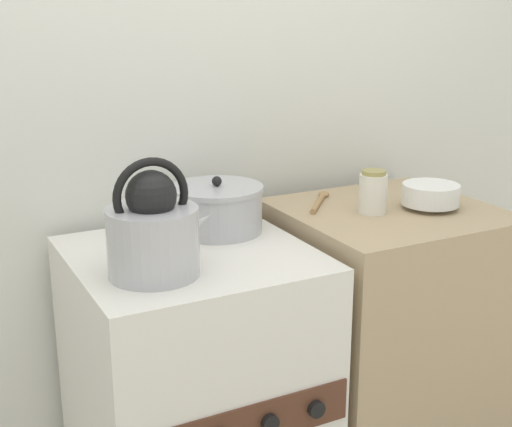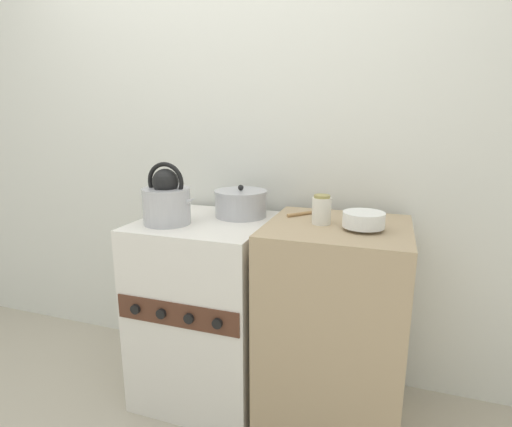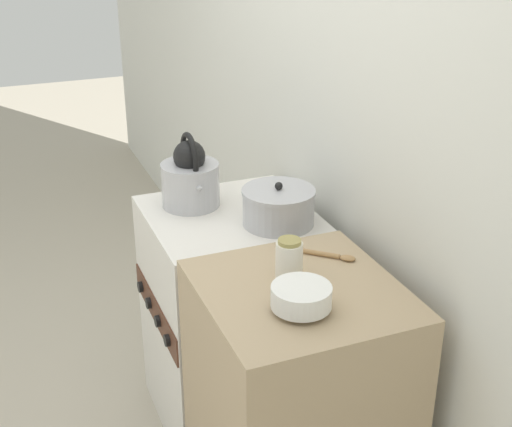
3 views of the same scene
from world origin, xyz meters
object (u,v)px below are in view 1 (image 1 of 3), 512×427
at_px(kettle, 154,231).
at_px(storage_jar, 373,192).
at_px(stove, 195,407).
at_px(cooking_pot, 217,208).
at_px(enamel_bowl, 431,195).

xyz_separation_m(kettle, storage_jar, (0.69, 0.09, -0.01)).
distance_m(stove, storage_jar, 0.79).
xyz_separation_m(cooking_pot, storage_jar, (0.42, -0.15, 0.03)).
bearing_deg(kettle, enamel_bowl, 2.95).
relative_size(kettle, storage_jar, 2.27).
height_order(kettle, enamel_bowl, kettle).
distance_m(enamel_bowl, storage_jar, 0.18).
height_order(stove, storage_jar, storage_jar).
distance_m(kettle, storage_jar, 0.70).
xyz_separation_m(stove, storage_jar, (0.56, -0.02, 0.55)).
distance_m(cooking_pot, enamel_bowl, 0.63).
distance_m(kettle, enamel_bowl, 0.87).
bearing_deg(cooking_pot, enamel_bowl, -17.91).
xyz_separation_m(kettle, enamel_bowl, (0.87, 0.04, -0.03)).
relative_size(stove, storage_jar, 7.27).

